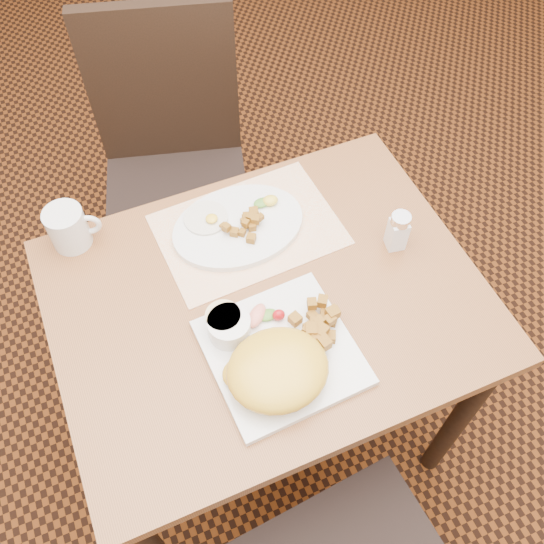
{
  "coord_description": "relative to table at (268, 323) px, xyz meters",
  "views": [
    {
      "loc": [
        -0.26,
        -0.63,
        1.84
      ],
      "look_at": [
        0.01,
        0.01,
        0.82
      ],
      "focal_mm": 40.0,
      "sensor_mm": 36.0,
      "label": 1
    }
  ],
  "objects": [
    {
      "name": "home_fries_ov",
      "position": [
        0.03,
        0.18,
        0.14
      ],
      "size": [
        0.1,
        0.09,
        0.03
      ],
      "color": "#9F6819",
      "rests_on": "plate_oval"
    },
    {
      "name": "table",
      "position": [
        0.0,
        0.0,
        0.0
      ],
      "size": [
        0.9,
        0.7,
        0.75
      ],
      "color": "brown",
      "rests_on": "ground"
    },
    {
      "name": "placemat",
      "position": [
        0.03,
        0.18,
        0.11
      ],
      "size": [
        0.41,
        0.3,
        0.0
      ],
      "primitive_type": "cube",
      "rotation": [
        0.0,
        0.0,
        0.05
      ],
      "color": "white",
      "rests_on": "table"
    },
    {
      "name": "fried_egg",
      "position": [
        -0.05,
        0.24,
        0.13
      ],
      "size": [
        0.1,
        0.1,
        0.02
      ],
      "color": "white",
      "rests_on": "plate_oval"
    },
    {
      "name": "hollandaise_mound",
      "position": [
        -0.06,
        -0.18,
        0.16
      ],
      "size": [
        0.2,
        0.18,
        0.07
      ],
      "color": "yellow",
      "rests_on": "plate_square"
    },
    {
      "name": "home_fries_sq",
      "position": [
        0.06,
        -0.12,
        0.14
      ],
      "size": [
        0.12,
        0.12,
        0.04
      ],
      "color": "#9F6819",
      "rests_on": "plate_square"
    },
    {
      "name": "garnish_ov",
      "position": [
        0.09,
        0.22,
        0.14
      ],
      "size": [
        0.06,
        0.04,
        0.02
      ],
      "color": "#387223",
      "rests_on": "plate_oval"
    },
    {
      "name": "chair_far",
      "position": [
        -0.02,
        0.67,
        -0.1
      ],
      "size": [
        0.52,
        0.53,
        0.97
      ],
      "rotation": [
        0.0,
        0.0,
        2.87
      ],
      "color": "black",
      "rests_on": "ground"
    },
    {
      "name": "plate_square",
      "position": [
        -0.03,
        -0.13,
        0.12
      ],
      "size": [
        0.29,
        0.29,
        0.02
      ],
      "primitive_type": "cube",
      "rotation": [
        0.0,
        0.0,
        0.05
      ],
      "color": "silver",
      "rests_on": "table"
    },
    {
      "name": "plate_oval",
      "position": [
        0.01,
        0.19,
        0.12
      ],
      "size": [
        0.31,
        0.23,
        0.02
      ],
      "primitive_type": null,
      "rotation": [
        0.0,
        0.0,
        0.03
      ],
      "color": "silver",
      "rests_on": "placemat"
    },
    {
      "name": "ramekin",
      "position": [
        -0.11,
        -0.06,
        0.15
      ],
      "size": [
        0.09,
        0.1,
        0.05
      ],
      "color": "silver",
      "rests_on": "plate_square"
    },
    {
      "name": "salt_shaker",
      "position": [
        0.31,
        0.02,
        0.16
      ],
      "size": [
        0.05,
        0.05,
        0.1
      ],
      "color": "white",
      "rests_on": "table"
    },
    {
      "name": "garnish_sq",
      "position": [
        -0.03,
        -0.05,
        0.14
      ],
      "size": [
        0.09,
        0.06,
        0.03
      ],
      "color": "#387223",
      "rests_on": "plate_square"
    },
    {
      "name": "ground",
      "position": [
        0.0,
        0.0,
        -0.64
      ],
      "size": [
        8.0,
        8.0,
        0.0
      ],
      "primitive_type": "plane",
      "color": "black",
      "rests_on": "ground"
    },
    {
      "name": "coffee_mug",
      "position": [
        -0.34,
        0.31,
        0.16
      ],
      "size": [
        0.12,
        0.09,
        0.1
      ],
      "color": "silver",
      "rests_on": "table"
    }
  ]
}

